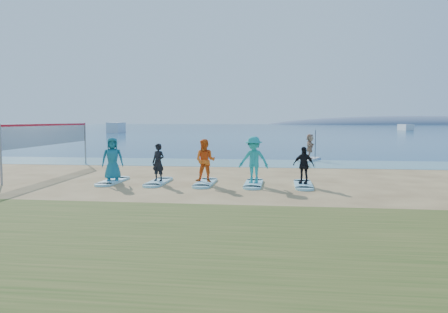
# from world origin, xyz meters

# --- Properties ---
(ground) EXTENTS (600.00, 600.00, 0.00)m
(ground) POSITION_xyz_m (0.00, 0.00, 0.00)
(ground) COLOR tan
(ground) RESTS_ON ground
(shallow_water) EXTENTS (600.00, 600.00, 0.00)m
(shallow_water) POSITION_xyz_m (0.00, 10.50, 0.01)
(shallow_water) COLOR teal
(shallow_water) RESTS_ON ground
(ocean) EXTENTS (600.00, 600.00, 0.00)m
(ocean) POSITION_xyz_m (0.00, 160.00, 0.01)
(ocean) COLOR navy
(ocean) RESTS_ON ground
(island_ridge) EXTENTS (220.00, 56.00, 18.00)m
(island_ridge) POSITION_xyz_m (95.00, 300.00, 0.00)
(island_ridge) COLOR slate
(island_ridge) RESTS_ON ground
(volleyball_net) EXTENTS (0.66, 9.07, 2.50)m
(volleyball_net) POSITION_xyz_m (-9.54, 4.47, 1.90)
(volleyball_net) COLOR gray
(volleyball_net) RESTS_ON ground
(paddleboard) EXTENTS (1.68, 3.06, 0.12)m
(paddleboard) POSITION_xyz_m (3.97, 12.90, 0.06)
(paddleboard) COLOR silver
(paddleboard) RESTS_ON ground
(paddleboarder) EXTENTS (0.67, 1.56, 1.63)m
(paddleboarder) POSITION_xyz_m (3.97, 12.90, 0.93)
(paddleboarder) COLOR tan
(paddleboarder) RESTS_ON paddleboard
(boat_offshore_a) EXTENTS (4.00, 9.32, 2.21)m
(boat_offshore_a) POSITION_xyz_m (-33.75, 75.57, 0.00)
(boat_offshore_a) COLOR silver
(boat_offshore_a) RESTS_ON ground
(boat_offshore_b) EXTENTS (2.74, 6.69, 1.64)m
(boat_offshore_b) POSITION_xyz_m (35.96, 108.74, 0.00)
(boat_offshore_b) COLOR silver
(boat_offshore_b) RESTS_ON ground
(surfboard_0) EXTENTS (0.70, 2.20, 0.09)m
(surfboard_0) POSITION_xyz_m (-5.05, 1.34, 0.04)
(surfboard_0) COLOR #99E0EE
(surfboard_0) RESTS_ON ground
(student_0) EXTENTS (1.05, 0.88, 1.83)m
(student_0) POSITION_xyz_m (-5.05, 1.34, 1.01)
(student_0) COLOR #1A6A7F
(student_0) RESTS_ON surfboard_0
(surfboard_1) EXTENTS (0.70, 2.20, 0.09)m
(surfboard_1) POSITION_xyz_m (-3.04, 1.34, 0.04)
(surfboard_1) COLOR #99E0EE
(surfboard_1) RESTS_ON ground
(student_1) EXTENTS (0.67, 0.56, 1.58)m
(student_1) POSITION_xyz_m (-3.04, 1.34, 0.88)
(student_1) COLOR black
(student_1) RESTS_ON surfboard_1
(surfboard_2) EXTENTS (0.70, 2.20, 0.09)m
(surfboard_2) POSITION_xyz_m (-1.04, 1.34, 0.04)
(surfboard_2) COLOR #99E0EE
(surfboard_2) RESTS_ON ground
(student_2) EXTENTS (0.93, 0.76, 1.77)m
(student_2) POSITION_xyz_m (-1.04, 1.34, 0.98)
(student_2) COLOR orange
(student_2) RESTS_ON surfboard_2
(surfboard_3) EXTENTS (0.70, 2.20, 0.09)m
(surfboard_3) POSITION_xyz_m (0.97, 1.34, 0.04)
(surfboard_3) COLOR #99E0EE
(surfboard_3) RESTS_ON ground
(student_3) EXTENTS (1.33, 0.91, 1.90)m
(student_3) POSITION_xyz_m (0.97, 1.34, 1.04)
(student_3) COLOR teal
(student_3) RESTS_ON surfboard_3
(surfboard_4) EXTENTS (0.70, 2.20, 0.09)m
(surfboard_4) POSITION_xyz_m (2.97, 1.34, 0.04)
(surfboard_4) COLOR #99E0EE
(surfboard_4) RESTS_ON ground
(student_4) EXTENTS (0.95, 0.68, 1.50)m
(student_4) POSITION_xyz_m (2.97, 1.34, 0.84)
(student_4) COLOR black
(student_4) RESTS_ON surfboard_4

